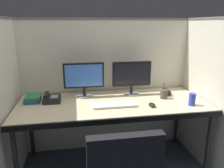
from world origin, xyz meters
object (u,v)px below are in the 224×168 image
(monitor_right, at_px, (132,76))
(desk, at_px, (113,107))
(computer_mouse, at_px, (152,105))
(pen_cup, at_px, (164,94))
(soda_can, at_px, (192,99))
(monitor_left, at_px, (84,77))
(desk_phone, at_px, (51,99))
(keyboard_main, at_px, (115,105))
(book_stack, at_px, (33,98))
(red_stapler, at_px, (166,92))

(monitor_right, bearing_deg, desk, -136.96)
(computer_mouse, bearing_deg, pen_cup, 45.29)
(desk, xyz_separation_m, soda_can, (0.74, -0.20, 0.11))
(monitor_left, xyz_separation_m, desk_phone, (-0.34, -0.10, -0.18))
(monitor_left, xyz_separation_m, keyboard_main, (0.28, -0.33, -0.20))
(soda_can, xyz_separation_m, book_stack, (-1.55, 0.39, -0.03))
(soda_can, distance_m, desk_phone, 1.40)
(monitor_left, xyz_separation_m, red_stapler, (0.91, -0.08, -0.19))
(computer_mouse, bearing_deg, monitor_left, 146.94)
(monitor_left, relative_size, computer_mouse, 4.48)
(keyboard_main, bearing_deg, pen_cup, 13.22)
(book_stack, bearing_deg, desk, -13.22)
(pen_cup, distance_m, desk_phone, 1.17)
(keyboard_main, relative_size, red_stapler, 2.87)
(red_stapler, bearing_deg, monitor_right, 170.05)
(monitor_left, height_order, computer_mouse, monitor_left)
(keyboard_main, height_order, red_stapler, red_stapler)
(pen_cup, height_order, red_stapler, pen_cup)
(computer_mouse, distance_m, pen_cup, 0.29)
(keyboard_main, xyz_separation_m, desk_phone, (-0.62, 0.23, 0.02))
(pen_cup, xyz_separation_m, desk_phone, (-1.17, 0.10, -0.02))
(computer_mouse, bearing_deg, monitor_right, 104.46)
(monitor_right, relative_size, book_stack, 1.97)
(keyboard_main, relative_size, computer_mouse, 4.48)
(soda_can, xyz_separation_m, red_stapler, (-0.11, 0.36, -0.03))
(monitor_right, height_order, computer_mouse, monitor_right)
(monitor_right, distance_m, soda_can, 0.68)
(monitor_left, distance_m, desk_phone, 0.40)
(monitor_right, bearing_deg, pen_cup, -32.00)
(book_stack, bearing_deg, monitor_left, 5.95)
(pen_cup, bearing_deg, monitor_left, 166.34)
(desk_phone, bearing_deg, red_stapler, 1.08)
(desk_phone, bearing_deg, book_stack, 165.88)
(desk, bearing_deg, computer_mouse, -24.94)
(desk, relative_size, monitor_left, 4.42)
(desk, bearing_deg, soda_can, -14.95)
(keyboard_main, relative_size, book_stack, 1.97)
(soda_can, relative_size, desk_phone, 0.64)
(desk, bearing_deg, monitor_left, 138.33)
(monitor_left, distance_m, monitor_right, 0.52)
(desk, relative_size, red_stapler, 12.67)
(monitor_left, relative_size, desk_phone, 2.26)
(desk_phone, relative_size, book_stack, 0.87)
(computer_mouse, distance_m, desk_phone, 1.01)
(pen_cup, bearing_deg, computer_mouse, -134.71)
(soda_can, bearing_deg, computer_mouse, 174.88)
(monitor_right, height_order, desk_phone, monitor_right)
(desk, distance_m, soda_can, 0.78)
(monitor_left, bearing_deg, desk_phone, -163.28)
(keyboard_main, xyz_separation_m, red_stapler, (0.64, 0.25, 0.02))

